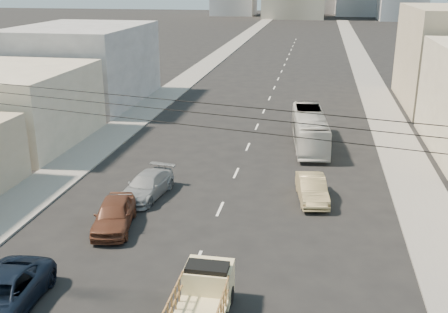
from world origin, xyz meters
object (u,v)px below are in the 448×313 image
(city_bus, at_px, (310,129))
(sedan_grey, at_px, (147,186))
(sedan_tan, at_px, (312,189))
(flatbed_pickup, at_px, (203,295))
(navy_pickup, at_px, (1,296))
(sedan_brown, at_px, (114,214))

(city_bus, xyz_separation_m, sedan_grey, (-9.48, -12.16, -0.66))
(sedan_tan, bearing_deg, flatbed_pickup, -116.36)
(flatbed_pickup, bearing_deg, sedan_tan, 72.50)
(navy_pickup, bearing_deg, sedan_brown, 74.83)
(flatbed_pickup, xyz_separation_m, sedan_tan, (3.94, 12.49, -0.36))
(navy_pickup, height_order, sedan_brown, sedan_brown)
(flatbed_pickup, bearing_deg, sedan_grey, 117.88)
(sedan_tan, bearing_deg, sedan_grey, 178.00)
(flatbed_pickup, height_order, sedan_grey, flatbed_pickup)
(flatbed_pickup, bearing_deg, navy_pickup, -172.79)
(sedan_brown, height_order, sedan_grey, sedan_brown)
(flatbed_pickup, relative_size, city_bus, 0.45)
(flatbed_pickup, xyz_separation_m, sedan_brown, (-6.35, 6.88, -0.30))
(flatbed_pickup, relative_size, sedan_grey, 0.90)
(sedan_brown, bearing_deg, city_bus, 48.40)
(sedan_grey, bearing_deg, city_bus, 60.21)
(navy_pickup, distance_m, sedan_grey, 12.47)
(sedan_brown, xyz_separation_m, sedan_tan, (10.29, 5.60, -0.06))
(navy_pickup, relative_size, city_bus, 0.56)
(navy_pickup, relative_size, sedan_tan, 1.24)
(sedan_brown, distance_m, sedan_grey, 4.43)
(sedan_grey, bearing_deg, sedan_brown, -86.77)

